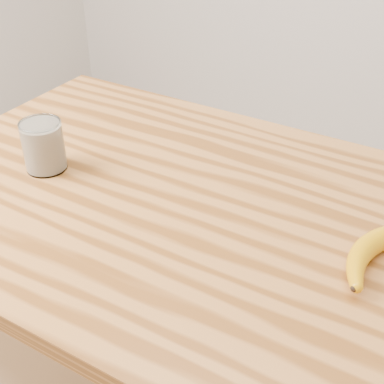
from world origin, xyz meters
The scene contains 3 objects.
table centered at (0.00, 0.00, 0.77)m, with size 1.20×0.80×0.90m.
smoothie_glass centered at (-0.31, -0.05, 0.95)m, with size 0.09×0.09×0.11m.
banana centered at (0.36, 0.04, 0.92)m, with size 0.12×0.33×0.04m, color #C78807, non-canonical shape.
Camera 1 is at (0.46, -0.73, 1.50)m, focal length 50.00 mm.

